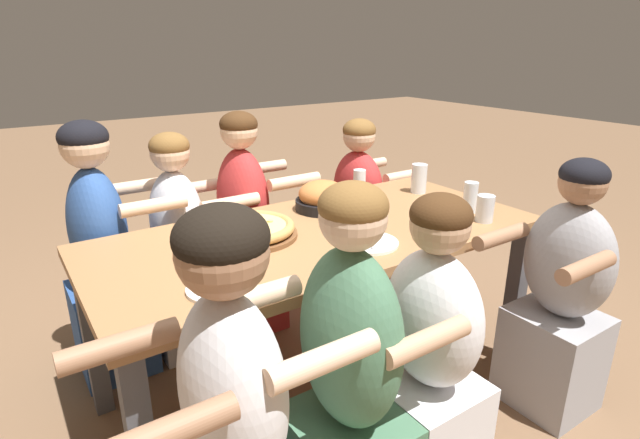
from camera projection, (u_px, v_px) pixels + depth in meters
ground_plane at (320, 382)px, 2.30m from camera, size 18.00×18.00×0.00m
dining_table at (320, 250)px, 2.07m from camera, size 1.84×0.85×0.74m
pizza_board_main at (252, 230)px, 1.97m from camera, size 0.36×0.36×0.06m
skillet_bowl at (323, 197)px, 2.29m from camera, size 0.37×0.25×0.14m
empty_plate_a at (222, 288)px, 1.56m from camera, size 0.22×0.22×0.02m
empty_plate_b at (368, 243)px, 1.91m from camera, size 0.23×0.23×0.02m
drinking_glass_a at (470, 199)px, 2.25m from camera, size 0.06×0.06×0.14m
drinking_glass_b at (205, 241)px, 1.78m from camera, size 0.06×0.06×0.13m
drinking_glass_c at (485, 210)px, 2.14m from camera, size 0.07×0.07×0.12m
drinking_glass_d at (359, 183)px, 2.53m from camera, size 0.06×0.06×0.12m
drinking_glass_e at (237, 253)px, 1.72m from camera, size 0.07×0.07×0.10m
drinking_glass_f at (419, 180)px, 2.55m from camera, size 0.08×0.08×0.15m
diner_near_center at (427, 366)px, 1.62m from camera, size 0.51×0.40×1.07m
diner_near_left at (234, 439)px, 1.25m from camera, size 0.51×0.40×1.16m
diner_near_midleft at (348, 393)px, 1.44m from camera, size 0.51×0.40×1.15m
diner_far_center at (245, 234)px, 2.60m from camera, size 0.51×0.40×1.16m
diner_near_right at (560, 302)px, 2.02m from camera, size 0.51×0.40×1.08m
diner_far_right at (358, 216)px, 3.01m from camera, size 0.51×0.40×1.07m
diner_far_left at (104, 262)px, 2.23m from camera, size 0.51×0.40×1.18m
diner_far_midleft at (181, 255)px, 2.43m from camera, size 0.51×0.40×1.10m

